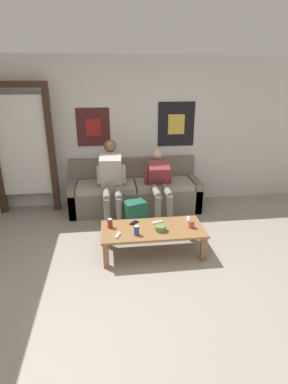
{
  "coord_description": "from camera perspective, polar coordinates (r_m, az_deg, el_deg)",
  "views": [
    {
      "loc": [
        -0.39,
        -2.66,
        2.18
      ],
      "look_at": [
        0.12,
        1.3,
        0.66
      ],
      "focal_mm": 28.0,
      "sensor_mm": 36.0,
      "label": 1
    }
  ],
  "objects": [
    {
      "name": "game_controller_near_right",
      "position": [
        3.73,
        -5.02,
        -8.22
      ],
      "size": [
        0.09,
        0.15,
        0.03
      ],
      "color": "white",
      "rests_on": "coffee_table"
    },
    {
      "name": "person_seated_teen",
      "position": [
        4.87,
        3.01,
        1.88
      ],
      "size": [
        0.47,
        0.99,
        1.08
      ],
      "color": "gray",
      "rests_on": "ground_plane"
    },
    {
      "name": "cell_phone",
      "position": [
        4.04,
        -1.9,
        -5.89
      ],
      "size": [
        0.14,
        0.15,
        0.01
      ],
      "color": "black",
      "rests_on": "coffee_table"
    },
    {
      "name": "couch",
      "position": [
        5.27,
        -1.77,
        -0.15
      ],
      "size": [
        2.23,
        0.74,
        0.86
      ],
      "color": "#70665B",
      "rests_on": "ground_plane"
    },
    {
      "name": "door_frame",
      "position": [
        5.32,
        -22.17,
        8.66
      ],
      "size": [
        1.0,
        0.1,
        2.15
      ],
      "color": "#382319",
      "rests_on": "ground_plane"
    },
    {
      "name": "backpack",
      "position": [
        4.56,
        -1.77,
        -4.66
      ],
      "size": [
        0.38,
        0.35,
        0.46
      ],
      "color": "#1E5642",
      "rests_on": "ground_plane"
    },
    {
      "name": "pillar_candle",
      "position": [
        3.95,
        9.04,
        -6.08
      ],
      "size": [
        0.08,
        0.08,
        0.11
      ],
      "color": "#B24C42",
      "rests_on": "coffee_table"
    },
    {
      "name": "game_controller_far_center",
      "position": [
        4.17,
        8.41,
        -5.09
      ],
      "size": [
        0.07,
        0.15,
        0.03
      ],
      "color": "white",
      "rests_on": "coffee_table"
    },
    {
      "name": "drink_can_red",
      "position": [
        3.92,
        -6.49,
        -5.94
      ],
      "size": [
        0.07,
        0.07,
        0.12
      ],
      "color": "maroon",
      "rests_on": "coffee_table"
    },
    {
      "name": "drink_can_blue",
      "position": [
        3.72,
        -1.43,
        -7.33
      ],
      "size": [
        0.07,
        0.07,
        0.12
      ],
      "color": "#28479E",
      "rests_on": "coffee_table"
    },
    {
      "name": "ceramic_bowl",
      "position": [
        3.83,
        3.2,
        -6.8
      ],
      "size": [
        0.15,
        0.15,
        0.08
      ],
      "color": "#607F47",
      "rests_on": "coffee_table"
    },
    {
      "name": "wall_back",
      "position": [
        5.36,
        -3.03,
        11.06
      ],
      "size": [
        10.0,
        0.07,
        2.55
      ],
      "color": "silver",
      "rests_on": "ground_plane"
    },
    {
      "name": "coffee_table",
      "position": [
        3.93,
        1.66,
        -7.6
      ],
      "size": [
        1.33,
        0.62,
        0.36
      ],
      "color": "olive",
      "rests_on": "ground_plane"
    },
    {
      "name": "game_controller_near_left",
      "position": [
        4.04,
        2.54,
        -5.79
      ],
      "size": [
        0.15,
        0.08,
        0.03
      ],
      "color": "white",
      "rests_on": "coffee_table"
    },
    {
      "name": "ground_plane",
      "position": [
        3.46,
        0.87,
        -18.26
      ],
      "size": [
        18.0,
        18.0,
        0.0
      ],
      "primitive_type": "plane",
      "color": "gray"
    },
    {
      "name": "person_seated_adult",
      "position": [
        4.77,
        -6.19,
        2.52
      ],
      "size": [
        0.47,
        0.95,
        1.27
      ],
      "color": "gray",
      "rests_on": "ground_plane"
    }
  ]
}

